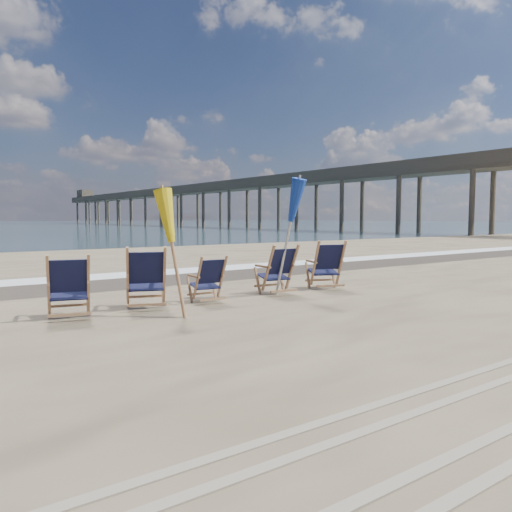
# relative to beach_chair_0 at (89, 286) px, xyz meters

# --- Properties ---
(surf_foam) EXTENTS (200.00, 1.40, 0.01)m
(surf_foam) POSITION_rel_beach_chair_0_xyz_m (2.75, 5.46, -0.51)
(surf_foam) COLOR silver
(surf_foam) RESTS_ON ground
(wet_sand_strip) EXTENTS (200.00, 2.60, 0.00)m
(wet_sand_strip) POSITION_rel_beach_chair_0_xyz_m (2.75, 3.96, -0.51)
(wet_sand_strip) COLOR #42362A
(wet_sand_strip) RESTS_ON ground
(beach_chair_0) EXTENTS (0.82, 0.88, 1.03)m
(beach_chair_0) POSITION_rel_beach_chair_0_xyz_m (0.00, 0.00, 0.00)
(beach_chair_0) COLOR black
(beach_chair_0) RESTS_ON ground
(beach_chair_1) EXTENTS (0.94, 0.99, 1.10)m
(beach_chair_1) POSITION_rel_beach_chair_0_xyz_m (1.31, 0.06, 0.03)
(beach_chair_1) COLOR black
(beach_chair_1) RESTS_ON ground
(beach_chair_2) EXTENTS (0.61, 0.68, 0.89)m
(beach_chair_2) POSITION_rel_beach_chair_0_xyz_m (2.49, 0.08, -0.07)
(beach_chair_2) COLOR black
(beach_chair_2) RESTS_ON ground
(beach_chair_3) EXTENTS (0.73, 0.80, 1.04)m
(beach_chair_3) POSITION_rel_beach_chair_0_xyz_m (4.19, 0.09, 0.00)
(beach_chair_3) COLOR black
(beach_chair_3) RESTS_ON ground
(beach_chair_4) EXTENTS (0.93, 0.98, 1.09)m
(beach_chair_4) POSITION_rel_beach_chair_0_xyz_m (5.48, -0.03, 0.03)
(beach_chair_4) COLOR black
(beach_chair_4) RESTS_ON ground
(umbrella_yellow) EXTENTS (0.30, 0.30, 2.04)m
(umbrella_yellow) POSITION_rel_beach_chair_0_xyz_m (1.18, -0.62, 1.01)
(umbrella_yellow) COLOR #A8754B
(umbrella_yellow) RESTS_ON ground
(umbrella_blue) EXTENTS (0.30, 0.30, 2.38)m
(umbrella_blue) POSITION_rel_beach_chair_0_xyz_m (3.92, -0.05, 1.33)
(umbrella_blue) COLOR #A5A5AD
(umbrella_blue) RESTS_ON ground
(fishing_pier) EXTENTS (4.40, 140.00, 9.30)m
(fishing_pier) POSITION_rel_beach_chair_0_xyz_m (40.75, 71.16, 4.13)
(fishing_pier) COLOR brown
(fishing_pier) RESTS_ON ground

